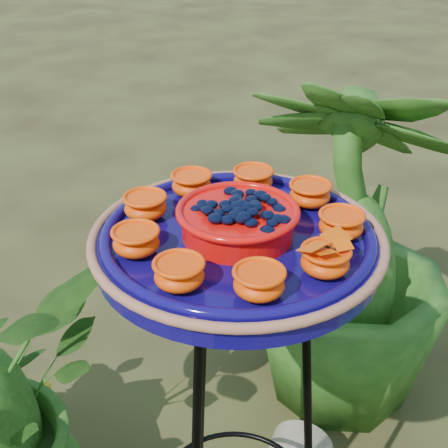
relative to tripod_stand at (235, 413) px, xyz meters
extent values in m
torus|color=black|center=(0.00, 0.00, 0.37)|extent=(0.31, 0.31, 0.02)
cylinder|color=black|center=(0.02, 0.16, -0.11)|extent=(0.03, 0.10, 0.97)
cylinder|color=#0D0651|center=(0.00, 0.00, 0.41)|extent=(0.55, 0.55, 0.04)
torus|color=#9C5546|center=(0.00, 0.00, 0.43)|extent=(0.52, 0.52, 0.02)
torus|color=#0D0651|center=(0.00, 0.00, 0.43)|extent=(0.48, 0.48, 0.02)
cylinder|color=red|center=(0.00, 0.00, 0.46)|extent=(0.22, 0.22, 0.05)
torus|color=red|center=(0.00, 0.00, 0.48)|extent=(0.21, 0.21, 0.01)
ellipsoid|color=black|center=(0.00, 0.00, 0.49)|extent=(0.17, 0.17, 0.04)
ellipsoid|color=#FF4D02|center=(0.18, 0.01, 0.45)|extent=(0.08, 0.08, 0.04)
cylinder|color=#FB5705|center=(0.18, 0.01, 0.47)|extent=(0.07, 0.07, 0.01)
ellipsoid|color=#FF4D02|center=(0.13, 0.12, 0.45)|extent=(0.08, 0.08, 0.04)
cylinder|color=#FB5705|center=(0.13, 0.12, 0.47)|extent=(0.07, 0.07, 0.01)
ellipsoid|color=#FF4D02|center=(0.02, 0.18, 0.45)|extent=(0.08, 0.08, 0.04)
cylinder|color=#FB5705|center=(0.02, 0.18, 0.47)|extent=(0.07, 0.07, 0.01)
ellipsoid|color=#FF4D02|center=(-0.10, 0.15, 0.45)|extent=(0.08, 0.08, 0.04)
cylinder|color=#FB5705|center=(-0.10, 0.15, 0.47)|extent=(0.07, 0.07, 0.01)
ellipsoid|color=#FF4D02|center=(-0.17, 0.05, 0.45)|extent=(0.08, 0.08, 0.04)
cylinder|color=#FB5705|center=(-0.17, 0.05, 0.47)|extent=(0.07, 0.07, 0.01)
ellipsoid|color=#FF4D02|center=(-0.16, -0.07, 0.45)|extent=(0.08, 0.08, 0.04)
cylinder|color=#FB5705|center=(-0.16, -0.07, 0.47)|extent=(0.07, 0.07, 0.01)
ellipsoid|color=#FF4D02|center=(-0.08, -0.16, 0.45)|extent=(0.08, 0.08, 0.04)
cylinder|color=#FB5705|center=(-0.08, -0.16, 0.47)|extent=(0.07, 0.07, 0.01)
ellipsoid|color=#FF4D02|center=(0.04, -0.17, 0.45)|extent=(0.08, 0.08, 0.04)
cylinder|color=#FB5705|center=(0.04, -0.17, 0.47)|extent=(0.07, 0.07, 0.01)
ellipsoid|color=#FF4D02|center=(0.14, -0.11, 0.45)|extent=(0.08, 0.08, 0.04)
cylinder|color=#FB5705|center=(0.14, -0.11, 0.47)|extent=(0.07, 0.07, 0.01)
cylinder|color=black|center=(0.04, -0.17, 0.48)|extent=(0.01, 0.03, 0.00)
cube|color=#FF6605|center=(0.02, -0.17, 0.49)|extent=(0.05, 0.04, 0.01)
cube|color=#FF6605|center=(0.06, -0.17, 0.49)|extent=(0.05, 0.04, 0.01)
imported|color=#1B4612|center=(0.71, 0.34, -0.03)|extent=(0.88, 0.88, 1.13)
camera|label=1|loc=(-0.57, -0.74, 0.99)|focal=50.00mm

